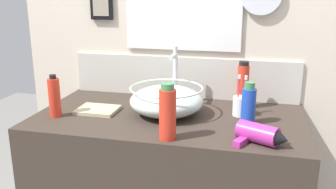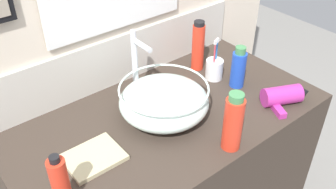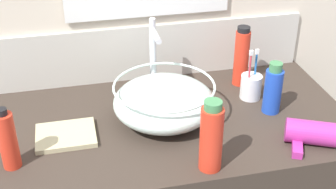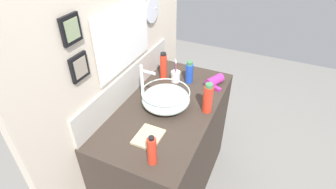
# 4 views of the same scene
# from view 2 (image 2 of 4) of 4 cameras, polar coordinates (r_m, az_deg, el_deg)

# --- Properties ---
(back_panel) EXTENTS (1.78, 0.10, 2.37)m
(back_panel) POSITION_cam_2_polar(r_m,az_deg,el_deg) (1.54, -8.26, 11.13)
(back_panel) COLOR beige
(back_panel) RESTS_ON ground
(glass_bowl_sink) EXTENTS (0.34, 0.34, 0.13)m
(glass_bowl_sink) POSITION_cam_2_polar(r_m,az_deg,el_deg) (1.39, -0.63, -0.98)
(glass_bowl_sink) COLOR silver
(glass_bowl_sink) RESTS_ON vanity_counter
(faucet) EXTENTS (0.02, 0.12, 0.29)m
(faucet) POSITION_cam_2_polar(r_m,az_deg,el_deg) (1.46, -4.85, 5.19)
(faucet) COLOR silver
(faucet) RESTS_ON vanity_counter
(hair_drier) EXTENTS (0.21, 0.15, 0.08)m
(hair_drier) POSITION_cam_2_polar(r_m,az_deg,el_deg) (1.55, 17.43, -0.17)
(hair_drier) COLOR #B22D8C
(hair_drier) RESTS_ON vanity_counter
(toothbrush_cup) EXTENTS (0.07, 0.07, 0.19)m
(toothbrush_cup) POSITION_cam_2_polar(r_m,az_deg,el_deg) (1.63, 7.07, 3.91)
(toothbrush_cup) COLOR white
(toothbrush_cup) RESTS_ON vanity_counter
(soap_dispenser) EXTENTS (0.06, 0.06, 0.18)m
(soap_dispenser) POSITION_cam_2_polar(r_m,az_deg,el_deg) (1.58, 10.67, 3.97)
(soap_dispenser) COLOR blue
(soap_dispenser) RESTS_ON vanity_counter
(lotion_bottle) EXTENTS (0.05, 0.05, 0.19)m
(lotion_bottle) POSITION_cam_2_polar(r_m,az_deg,el_deg) (1.11, -16.09, -12.84)
(lotion_bottle) COLOR red
(lotion_bottle) RESTS_ON vanity_counter
(shampoo_bottle) EXTENTS (0.05, 0.05, 0.23)m
(shampoo_bottle) POSITION_cam_2_polar(r_m,az_deg,el_deg) (1.66, 4.61, 7.36)
(shampoo_bottle) COLOR red
(shampoo_bottle) RESTS_ON vanity_counter
(spray_bottle) EXTENTS (0.07, 0.07, 0.22)m
(spray_bottle) POSITION_cam_2_polar(r_m,az_deg,el_deg) (1.25, 9.89, -4.23)
(spray_bottle) COLOR red
(spray_bottle) RESTS_ON vanity_counter
(hand_towel) EXTENTS (0.19, 0.15, 0.02)m
(hand_towel) POSITION_cam_2_polar(r_m,az_deg,el_deg) (1.28, -11.27, -9.37)
(hand_towel) COLOR tan
(hand_towel) RESTS_ON vanity_counter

